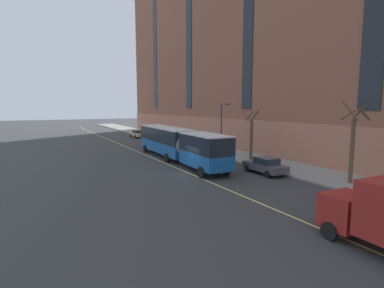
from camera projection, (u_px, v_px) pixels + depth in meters
ground_plane at (197, 174)px, 27.71m from camera, size 260.00×260.00×0.00m
sidewalk at (255, 159)px, 34.73m from camera, size 5.67×160.00×0.15m
apartment_facade at (336, 10)px, 34.12m from camera, size 15.20×110.00×34.34m
city_bus at (177, 143)px, 33.78m from camera, size 3.54×19.76×3.65m
parked_car_darkgray_0 at (205, 150)px, 36.99m from camera, size 2.01×4.82×1.56m
parked_car_silver_2 at (171, 142)px, 45.12m from camera, size 2.01×4.82×1.56m
parked_car_darkgray_3 at (265, 165)px, 27.49m from camera, size 1.98×4.41×1.56m
parked_car_silver_4 at (153, 137)px, 52.53m from camera, size 2.10×4.44×1.56m
parked_car_champagne_5 at (137, 134)px, 59.76m from camera, size 2.00×4.55×1.56m
street_tree_near_corner at (353, 143)px, 23.38m from camera, size 1.63×1.70×6.45m
street_tree_mid_block at (251, 135)px, 34.18m from camera, size 1.65×1.63×5.68m
street_lamp at (222, 124)px, 36.18m from camera, size 0.36×1.48×6.42m
lane_centerline at (177, 168)px, 30.06m from camera, size 0.16×140.00×0.01m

